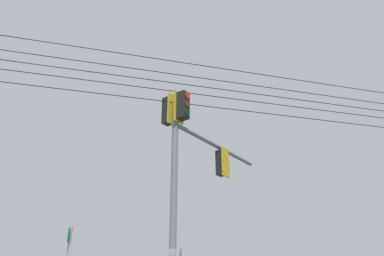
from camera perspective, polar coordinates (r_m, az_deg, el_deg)
The scene contains 2 objects.
signal_mast_assembly at distance 11.44m, azimuth -0.39°, elevation -5.37°, with size 4.83×1.78×7.24m.
overhead_wire_span at distance 11.85m, azimuth -7.45°, elevation 7.66°, with size 14.60×17.99×2.18m.
Camera 1 is at (-8.49, -5.05, 1.36)m, focal length 34.50 mm.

